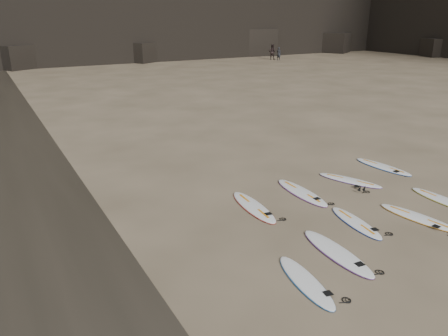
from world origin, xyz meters
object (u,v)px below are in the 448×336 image
object	(u,v)px
surfboard_6	(301,192)
person_a	(279,54)
surfboard_1	(337,252)
surfboard_3	(418,217)
surfboard_2	(356,222)
surfboard_5	(253,207)
surfboard_4	(443,200)
surfboard_7	(350,180)
surfboard_8	(383,167)
person_b	(272,52)
surfboard_0	(306,281)

from	to	relation	value
surfboard_6	person_a	distance (m)	43.57
surfboard_1	surfboard_3	bearing A→B (deg)	9.09
surfboard_2	surfboard_5	world-z (taller)	surfboard_5
surfboard_4	surfboard_6	world-z (taller)	surfboard_6
surfboard_7	surfboard_2	bearing A→B (deg)	-154.60
surfboard_3	surfboard_8	size ratio (longest dim) A/B	0.97
surfboard_1	surfboard_4	xyz separation A→B (m)	(5.25, 0.79, -0.00)
surfboard_6	surfboard_7	xyz separation A→B (m)	(2.21, 0.04, -0.00)
person_b	surfboard_7	bearing A→B (deg)	110.09
surfboard_0	person_b	bearing A→B (deg)	64.83
surfboard_1	person_b	xyz separation A→B (m)	(26.39, 40.42, 0.90)
surfboard_2	surfboard_4	world-z (taller)	surfboard_4
surfboard_1	surfboard_4	world-z (taller)	surfboard_1
surfboard_1	surfboard_2	size ratio (longest dim) A/B	1.17
surfboard_4	person_a	distance (m)	43.98
surfboard_2	surfboard_8	world-z (taller)	surfboard_8
surfboard_0	person_b	size ratio (longest dim) A/B	1.19
surfboard_8	person_b	distance (m)	41.72
surfboard_1	surfboard_4	bearing A→B (deg)	12.28
surfboard_3	surfboard_8	bearing A→B (deg)	44.97
surfboard_6	person_b	bearing A→B (deg)	58.91
surfboard_3	surfboard_2	bearing A→B (deg)	150.72
surfboard_0	surfboard_8	size ratio (longest dim) A/B	0.90
surfboard_1	surfboard_8	bearing A→B (deg)	36.91
surfboard_4	person_b	bearing A→B (deg)	63.26
surfboard_4	surfboard_3	bearing A→B (deg)	-164.02
surfboard_2	surfboard_4	size ratio (longest dim) A/B	0.94
surfboard_8	surfboard_2	bearing A→B (deg)	-151.06
surfboard_2	surfboard_8	xyz separation A→B (m)	(4.45, 3.00, 0.01)
surfboard_2	surfboard_3	distance (m)	1.94
surfboard_3	surfboard_5	xyz separation A→B (m)	(-3.81, 2.99, 0.00)
surfboard_7	surfboard_8	xyz separation A→B (m)	(2.19, 0.45, 0.00)
surfboard_6	person_a	bearing A→B (deg)	57.82
surfboard_7	person_b	distance (m)	43.21
surfboard_8	surfboard_3	bearing A→B (deg)	-130.64
surfboard_2	surfboard_7	xyz separation A→B (m)	(2.26, 2.55, 0.00)
surfboard_8	surfboard_5	bearing A→B (deg)	-179.08
surfboard_1	surfboard_2	xyz separation A→B (m)	(1.64, 0.99, -0.01)
surfboard_2	person_a	xyz separation A→B (m)	(24.96, 38.25, 0.76)
surfboard_4	surfboard_8	xyz separation A→B (m)	(0.84, 3.19, 0.00)
surfboard_2	surfboard_6	distance (m)	2.51
surfboard_2	person_a	bearing A→B (deg)	65.69
surfboard_3	surfboard_7	world-z (taller)	surfboard_3
person_b	surfboard_4	bearing A→B (deg)	113.39
surfboard_1	surfboard_2	distance (m)	1.91
surfboard_0	surfboard_8	bearing A→B (deg)	40.23
surfboard_0	surfboard_1	xyz separation A→B (m)	(1.48, 0.59, 0.01)
surfboard_5	surfboard_8	bearing A→B (deg)	11.06
surfboard_5	surfboard_6	world-z (taller)	surfboard_6
surfboard_1	surfboard_7	world-z (taller)	surfboard_1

